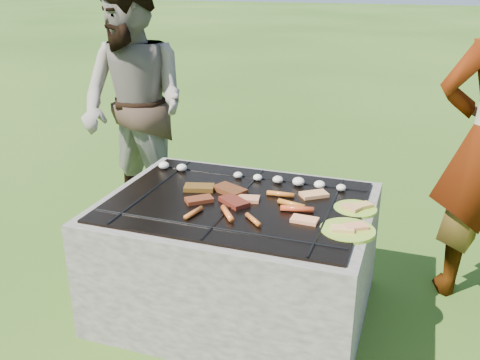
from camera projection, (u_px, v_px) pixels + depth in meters
The scene contains 9 objects.
lawn at pixel (237, 306), 2.83m from camera, with size 60.00×60.00×0.00m, color #204711.
fire_pit at pixel (237, 260), 2.73m from camera, with size 1.30×1.00×0.62m.
mushrooms at pixel (255, 177), 2.85m from camera, with size 1.05×0.06×0.04m.
pork_slabs at pixel (218, 194), 2.66m from camera, with size 0.40×0.31×0.02m.
sausages at pixel (263, 208), 2.49m from camera, with size 0.54×0.42×0.03m.
bread_on_grate at pixel (289, 203), 2.56m from camera, with size 0.45×0.41×0.02m.
plate_far at pixel (355, 209), 2.52m from camera, with size 0.27×0.27×0.03m.
plate_near at pixel (348, 230), 2.31m from camera, with size 0.31×0.31×0.03m.
bystander at pixel (134, 108), 3.48m from camera, with size 0.80×0.63×1.65m, color gray.
Camera 1 is at (0.80, -2.25, 1.65)m, focal length 40.00 mm.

